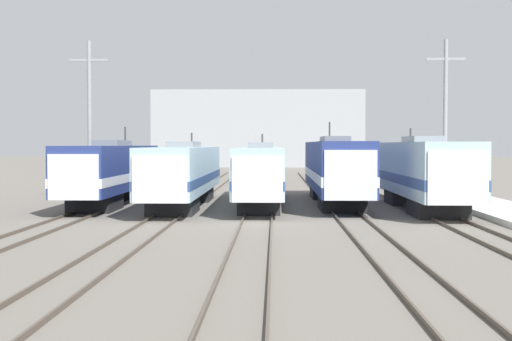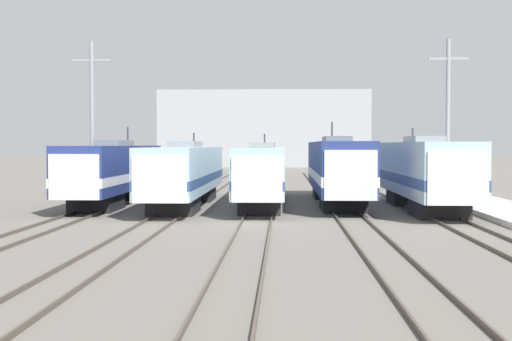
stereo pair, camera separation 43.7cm
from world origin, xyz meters
The scene contains 14 objects.
ground_plane centered at (0.00, 0.00, 0.00)m, with size 400.00×400.00×0.00m, color #666059.
rail_pair_far_left centered at (-9.48, 0.00, 0.07)m, with size 1.50×120.00×0.15m.
rail_pair_center_left centered at (-4.74, 0.00, 0.07)m, with size 1.51×120.00×0.15m.
rail_pair_center centered at (0.00, 0.00, 0.07)m, with size 1.51×120.00×0.15m.
rail_pair_center_right centered at (4.74, 0.00, 0.07)m, with size 1.51×120.00×0.15m.
rail_pair_far_right centered at (9.48, 0.00, 0.07)m, with size 1.50×120.00×0.15m.
locomotive_far_left centered at (-9.48, 9.63, 2.11)m, with size 2.91×17.83×5.05m.
locomotive_center_left centered at (-4.74, 8.25, 2.07)m, with size 2.98×18.80×4.61m.
locomotive_center centered at (0.00, 9.52, 2.05)m, with size 2.78×20.07×4.56m.
locomotive_center_right centered at (4.74, 10.73, 2.23)m, with size 2.98×19.69×5.43m.
locomotive_far_right centered at (9.48, 6.22, 2.21)m, with size 3.14×16.46×4.86m.
catenary_tower_left centered at (-11.51, 12.25, 5.66)m, with size 2.57×0.28×10.73m.
catenary_tower_right centered at (12.10, 12.25, 5.66)m, with size 2.57×0.28×10.73m.
depot_building centered at (-2.03, 91.51, 6.57)m, with size 36.11×13.78×13.14m.
Camera 2 is at (1.30, -35.04, 3.80)m, focal length 50.00 mm.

